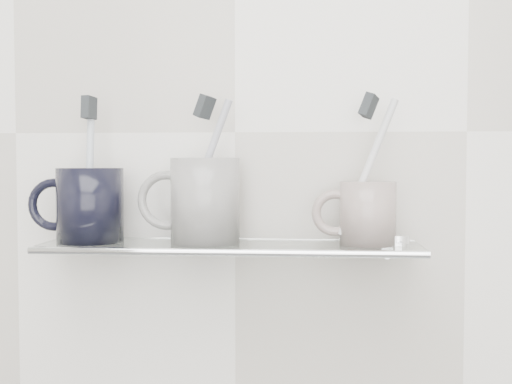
# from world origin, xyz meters

# --- Properties ---
(wall_back) EXTENTS (2.50, 0.00, 2.50)m
(wall_back) POSITION_xyz_m (0.00, 1.10, 1.25)
(wall_back) COLOR silver
(wall_back) RESTS_ON ground
(shelf_glass) EXTENTS (0.50, 0.12, 0.01)m
(shelf_glass) POSITION_xyz_m (0.00, 1.04, 1.10)
(shelf_glass) COLOR silver
(shelf_glass) RESTS_ON wall_back
(shelf_rail) EXTENTS (0.50, 0.01, 0.01)m
(shelf_rail) POSITION_xyz_m (0.00, 0.98, 1.10)
(shelf_rail) COLOR silver
(shelf_rail) RESTS_ON shelf_glass
(bracket_left) EXTENTS (0.02, 0.03, 0.02)m
(bracket_left) POSITION_xyz_m (-0.21, 1.09, 1.09)
(bracket_left) COLOR silver
(bracket_left) RESTS_ON wall_back
(bracket_right) EXTENTS (0.02, 0.03, 0.02)m
(bracket_right) POSITION_xyz_m (0.21, 1.09, 1.09)
(bracket_right) COLOR silver
(bracket_right) RESTS_ON wall_back
(mug_left) EXTENTS (0.10, 0.10, 0.10)m
(mug_left) POSITION_xyz_m (-0.19, 1.04, 1.15)
(mug_left) COLOR black
(mug_left) RESTS_ON shelf_glass
(mug_left_handle) EXTENTS (0.07, 0.01, 0.07)m
(mug_left_handle) POSITION_xyz_m (-0.24, 1.04, 1.15)
(mug_left_handle) COLOR black
(mug_left_handle) RESTS_ON mug_left
(toothbrush_left) EXTENTS (0.01, 0.03, 0.19)m
(toothbrush_left) POSITION_xyz_m (-0.19, 1.04, 1.20)
(toothbrush_left) COLOR silver
(toothbrush_left) RESTS_ON mug_left
(bristles_left) EXTENTS (0.02, 0.03, 0.03)m
(bristles_left) POSITION_xyz_m (-0.19, 1.04, 1.28)
(bristles_left) COLOR #24282A
(bristles_left) RESTS_ON toothbrush_left
(mug_center) EXTENTS (0.10, 0.10, 0.11)m
(mug_center) POSITION_xyz_m (-0.03, 1.04, 1.16)
(mug_center) COLOR silver
(mug_center) RESTS_ON shelf_glass
(mug_center_handle) EXTENTS (0.08, 0.01, 0.08)m
(mug_center_handle) POSITION_xyz_m (-0.09, 1.04, 1.16)
(mug_center_handle) COLOR silver
(mug_center_handle) RESTS_ON mug_center
(toothbrush_center) EXTENTS (0.08, 0.03, 0.18)m
(toothbrush_center) POSITION_xyz_m (-0.03, 1.04, 1.20)
(toothbrush_center) COLOR #9B9DAD
(toothbrush_center) RESTS_ON mug_center
(bristles_center) EXTENTS (0.03, 0.03, 0.03)m
(bristles_center) POSITION_xyz_m (-0.03, 1.04, 1.28)
(bristles_center) COLOR #24282A
(bristles_center) RESTS_ON toothbrush_center
(mug_right) EXTENTS (0.09, 0.09, 0.08)m
(mug_right) POSITION_xyz_m (0.18, 1.04, 1.14)
(mug_right) COLOR silver
(mug_right) RESTS_ON shelf_glass
(mug_right_handle) EXTENTS (0.06, 0.01, 0.06)m
(mug_right_handle) POSITION_xyz_m (0.14, 1.04, 1.14)
(mug_right_handle) COLOR silver
(mug_right_handle) RESTS_ON mug_right
(toothbrush_right) EXTENTS (0.08, 0.02, 0.18)m
(toothbrush_right) POSITION_xyz_m (0.18, 1.04, 1.20)
(toothbrush_right) COLOR silver
(toothbrush_right) RESTS_ON mug_right
(bristles_right) EXTENTS (0.03, 0.03, 0.04)m
(bristles_right) POSITION_xyz_m (0.18, 1.04, 1.28)
(bristles_right) COLOR #24282A
(bristles_right) RESTS_ON toothbrush_right
(chrome_cap) EXTENTS (0.03, 0.03, 0.01)m
(chrome_cap) POSITION_xyz_m (0.22, 1.04, 1.11)
(chrome_cap) COLOR silver
(chrome_cap) RESTS_ON shelf_glass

